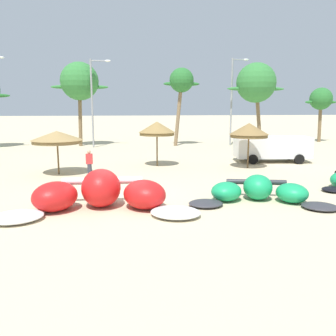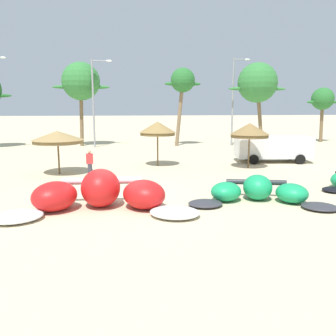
{
  "view_description": "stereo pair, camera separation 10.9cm",
  "coord_description": "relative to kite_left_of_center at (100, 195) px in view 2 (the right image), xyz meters",
  "views": [
    {
      "loc": [
        0.3,
        -14.86,
        4.02
      ],
      "look_at": [
        2.34,
        2.0,
        1.0
      ],
      "focal_mm": 37.69,
      "sensor_mm": 36.0,
      "label": 1
    },
    {
      "loc": [
        0.4,
        -14.87,
        4.02
      ],
      "look_at": [
        2.34,
        2.0,
        1.0
      ],
      "focal_mm": 37.69,
      "sensor_mm": 36.0,
      "label": 2
    }
  ],
  "objects": [
    {
      "name": "ground_plane",
      "position": [
        0.72,
        1.3,
        -0.59
      ],
      "size": [
        260.0,
        260.0,
        0.0
      ],
      "primitive_type": "plane",
      "color": "beige"
    },
    {
      "name": "person_near_kites",
      "position": [
        -0.98,
        5.97,
        0.23
      ],
      "size": [
        0.36,
        0.24,
        1.62
      ],
      "color": "#383842",
      "rests_on": "ground"
    },
    {
      "name": "beach_umbrella_middle",
      "position": [
        -2.94,
        7.6,
        1.61
      ],
      "size": [
        2.99,
        2.99,
        2.56
      ],
      "color": "brown",
      "rests_on": "ground"
    },
    {
      "name": "beach_umbrella_near_palms",
      "position": [
        3.12,
        9.83,
        1.93
      ],
      "size": [
        2.43,
        2.43,
        2.98
      ],
      "color": "brown",
      "rests_on": "ground"
    },
    {
      "name": "beach_umbrella_outermost",
      "position": [
        8.9,
        8.3,
        1.87
      ],
      "size": [
        2.5,
        2.5,
        2.92
      ],
      "color": "brown",
      "rests_on": "ground"
    },
    {
      "name": "kite_center",
      "position": [
        6.58,
        0.37,
        -0.17
      ],
      "size": [
        6.06,
        3.49,
        1.09
      ],
      "color": "#333338",
      "rests_on": "ground"
    },
    {
      "name": "palm_center_left",
      "position": [
        6.63,
        21.75,
        5.71
      ],
      "size": [
        3.61,
        2.4,
        7.69
      ],
      "color": "#7F6647",
      "rests_on": "ground"
    },
    {
      "name": "palm_left_of_gap",
      "position": [
        -3.33,
        22.66,
        5.72
      ],
      "size": [
        5.58,
        3.72,
        8.23
      ],
      "color": "brown",
      "rests_on": "ground"
    },
    {
      "name": "palm_right_of_gap",
      "position": [
        22.49,
        23.61,
        4.06
      ],
      "size": [
        3.64,
        2.43,
        5.97
      ],
      "color": "brown",
      "rests_on": "ground"
    },
    {
      "name": "palm_center_right",
      "position": [
        13.85,
        20.53,
        5.58
      ],
      "size": [
        5.81,
        3.87,
        8.15
      ],
      "color": "brown",
      "rests_on": "ground"
    },
    {
      "name": "kite_left_of_center",
      "position": [
        0.0,
        0.0,
        0.0
      ],
      "size": [
        7.93,
        3.68,
        1.53
      ],
      "color": "white",
      "rests_on": "ground"
    },
    {
      "name": "lamppost_east",
      "position": [
        11.79,
        21.31,
        4.25
      ],
      "size": [
        1.73,
        0.24,
        8.63
      ],
      "color": "gray",
      "rests_on": "ground"
    },
    {
      "name": "parked_van",
      "position": [
        11.36,
        10.57,
        0.51
      ],
      "size": [
        5.4,
        2.65,
        1.84
      ],
      "color": "white",
      "rests_on": "ground"
    },
    {
      "name": "lamppost_east_center",
      "position": [
        -1.89,
        21.15,
        4.11
      ],
      "size": [
        1.96,
        0.24,
        8.3
      ],
      "color": "gray",
      "rests_on": "ground"
    }
  ]
}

